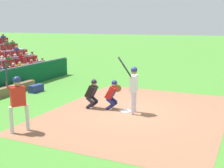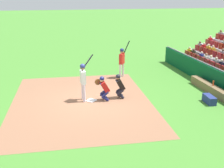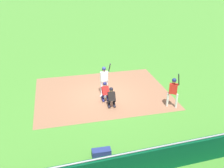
{
  "view_description": "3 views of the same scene",
  "coord_description": "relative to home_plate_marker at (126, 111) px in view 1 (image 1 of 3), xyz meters",
  "views": [
    {
      "loc": [
        11.14,
        3.96,
        3.55
      ],
      "look_at": [
        -0.59,
        -0.86,
        0.97
      ],
      "focal_mm": 48.22,
      "sensor_mm": 36.0,
      "label": 1
    },
    {
      "loc": [
        -12.65,
        1.75,
        5.09
      ],
      "look_at": [
        -0.14,
        -1.03,
        0.84
      ],
      "focal_mm": 44.06,
      "sensor_mm": 36.0,
      "label": 2
    },
    {
      "loc": [
        -3.57,
        -14.15,
        7.66
      ],
      "look_at": [
        0.3,
        -0.83,
        1.19
      ],
      "focal_mm": 40.6,
      "sensor_mm": 36.0,
      "label": 3
    }
  ],
  "objects": [
    {
      "name": "dugout_bench",
      "position": [
        -0.41,
        -6.43,
        0.2
      ],
      "size": [
        3.97,
        0.4,
        0.44
      ],
      "primitive_type": "cube",
      "color": "brown",
      "rests_on": "ground_plane"
    },
    {
      "name": "ground_plane",
      "position": [
        0.0,
        0.0,
        -0.02
      ],
      "size": [
        160.0,
        160.0,
        0.0
      ],
      "primitive_type": "plane",
      "color": "#44852E"
    },
    {
      "name": "infield_dirt_patch",
      "position": [
        0.0,
        0.5,
        -0.01
      ],
      "size": [
        8.99,
        7.14,
        0.01
      ],
      "primitive_type": "cube",
      "rotation": [
        0.0,
        0.0,
        -0.05
      ],
      "color": "#906145",
      "rests_on": "ground_plane"
    },
    {
      "name": "home_plate_marker",
      "position": [
        0.0,
        0.0,
        0.0
      ],
      "size": [
        0.62,
        0.62,
        0.02
      ],
      "primitive_type": "cube",
      "rotation": [
        0.0,
        0.0,
        0.79
      ],
      "color": "white",
      "rests_on": "infield_dirt_patch"
    },
    {
      "name": "water_bottle_on_bench",
      "position": [
        -0.39,
        -6.45,
        0.56
      ],
      "size": [
        0.07,
        0.07,
        0.27
      ],
      "primitive_type": "cylinder",
      "color": "#D5431C",
      "rests_on": "dugout_bench"
    },
    {
      "name": "batter_at_plate",
      "position": [
        0.12,
        0.35,
        1.17
      ],
      "size": [
        0.59,
        0.71,
        2.28
      ],
      "color": "silver",
      "rests_on": "ground_plane"
    },
    {
      "name": "home_plate_umpire",
      "position": [
        0.08,
        -1.47,
        0.68
      ],
      "size": [
        0.49,
        0.51,
        1.27
      ],
      "color": "black",
      "rests_on": "ground_plane"
    },
    {
      "name": "on_deck_batter",
      "position": [
        3.54,
        -2.48,
        1.16
      ],
      "size": [
        0.61,
        0.74,
        2.33
      ],
      "color": "silver",
      "rests_on": "ground_plane"
    },
    {
      "name": "equipment_duffel_bag",
      "position": [
        -1.56,
        -5.56,
        0.17
      ],
      "size": [
        0.86,
        0.43,
        0.38
      ],
      "primitive_type": "cube",
      "rotation": [
        0.0,
        0.0,
        -0.08
      ],
      "color": "navy",
      "rests_on": "ground_plane"
    },
    {
      "name": "catcher_crouching",
      "position": [
        -0.07,
        -0.62,
        0.69
      ],
      "size": [
        0.47,
        0.72,
        1.26
      ],
      "color": "navy",
      "rests_on": "ground_plane"
    }
  ]
}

